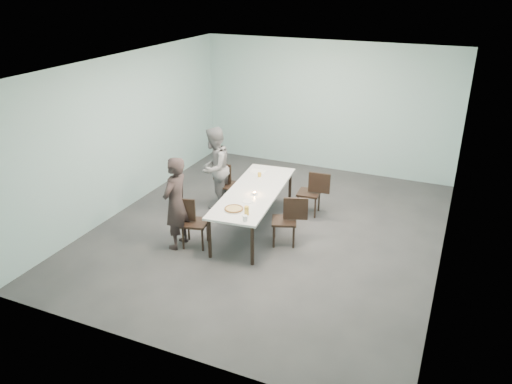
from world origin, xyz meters
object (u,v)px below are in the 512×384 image
at_px(chair_near_left, 190,219).
at_px(diner_near, 176,203).
at_px(water_tumbler, 245,218).
at_px(amber_tumbler, 259,175).
at_px(pizza, 234,209).
at_px(tealight, 254,193).
at_px(side_plate, 248,201).
at_px(table, 254,194).
at_px(beer_glass, 247,211).
at_px(chair_far_left, 227,181).
at_px(diner_far, 214,168).
at_px(chair_far_right, 313,190).
at_px(chair_near_right, 289,217).

xyz_separation_m(chair_near_left, diner_near, (-0.19, -0.12, 0.31)).
relative_size(water_tumbler, amber_tumbler, 1.12).
relative_size(pizza, tealight, 6.07).
xyz_separation_m(chair_near_left, side_plate, (0.84, 0.54, 0.25)).
height_order(table, beer_glass, beer_glass).
xyz_separation_m(table, pizza, (0.01, -0.85, 0.08)).
xyz_separation_m(diner_near, side_plate, (1.03, 0.65, -0.06)).
bearing_deg(pizza, table, 90.89).
relative_size(beer_glass, tealight, 2.68).
relative_size(tealight, amber_tumbler, 0.70).
bearing_deg(amber_tumbler, table, -75.16).
distance_m(chair_near_left, beer_glass, 1.08).
xyz_separation_m(chair_far_left, water_tumbler, (1.27, -1.87, 0.29)).
xyz_separation_m(side_plate, tealight, (-0.02, 0.32, 0.02)).
height_order(table, amber_tumbler, amber_tumbler).
bearing_deg(diner_far, table, 61.43).
relative_size(beer_glass, water_tumbler, 1.67).
bearing_deg(chair_near_left, diner_near, -162.79).
xyz_separation_m(chair_near_left, amber_tumbler, (0.57, 1.68, 0.29)).
distance_m(chair_far_right, pizza, 2.04).
xyz_separation_m(chair_near_left, beer_glass, (1.03, 0.07, 0.32)).
height_order(chair_far_right, amber_tumbler, chair_far_right).
bearing_deg(chair_near_left, table, 39.03).
bearing_deg(table, chair_near_left, -126.57).
relative_size(diner_far, amber_tumbler, 20.47).
bearing_deg(chair_near_left, water_tumbler, -21.00).
bearing_deg(chair_near_left, chair_near_right, 11.05).
distance_m(side_plate, amber_tumbler, 1.17).
bearing_deg(diner_far, side_plate, 47.85).
bearing_deg(pizza, amber_tumbler, 97.11).
bearing_deg(pizza, beer_glass, -16.67).
bearing_deg(tealight, amber_tumbler, 106.92).
bearing_deg(tealight, side_plate, -86.55).
relative_size(table, pizza, 7.87).
bearing_deg(table, amber_tumbler, 104.84).
bearing_deg(chair_far_right, table, 46.54).
height_order(diner_far, side_plate, diner_far).
bearing_deg(tealight, chair_far_right, 57.20).
bearing_deg(diner_near, pizza, 107.61).
bearing_deg(side_plate, chair_far_left, 130.04).
xyz_separation_m(pizza, water_tumbler, (0.34, -0.28, 0.03)).
xyz_separation_m(chair_far_right, water_tumbler, (-0.46, -2.14, 0.29)).
distance_m(beer_glass, water_tumbler, 0.21).
relative_size(chair_far_left, chair_near_right, 1.00).
height_order(table, diner_far, diner_far).
height_order(diner_near, amber_tumbler, diner_near).
distance_m(diner_near, water_tumbler, 1.29).
bearing_deg(tealight, chair_near_left, -133.60).
relative_size(diner_near, side_plate, 9.02).
relative_size(chair_far_left, pizza, 2.56).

